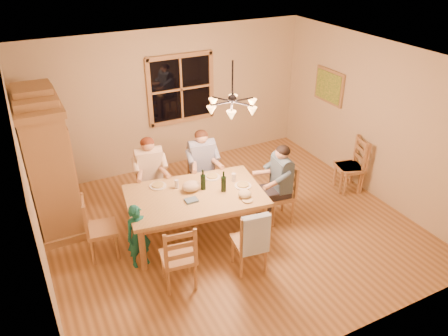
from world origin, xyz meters
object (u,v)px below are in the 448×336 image
wine_bottle_a (203,180)px  chair_spare_back (349,175)px  chair_end_right (278,203)px  child (139,236)px  chair_near_right (249,250)px  wine_bottle_b (224,181)px  chair_spare_front (347,174)px  chair_far_right (203,185)px  chair_end_left (103,237)px  adult_plaid_man (202,158)px  dining_table (195,199)px  adult_woman (149,166)px  chair_near_left (179,266)px  chair_far_left (152,194)px  armoire (49,164)px  chandelier (232,105)px  adult_slate_man (281,174)px

wine_bottle_a → chair_spare_back: bearing=-1.1°
chair_end_right → child: (-2.35, -0.06, 0.18)m
chair_near_right → wine_bottle_b: 1.09m
chair_spare_back → chair_end_right: bearing=107.5°
chair_spare_front → chair_far_right: bearing=94.1°
chair_end_left → adult_plaid_man: 2.09m
dining_table → chair_end_left: 1.44m
adult_plaid_man → adult_woman: bearing=-0.0°
chair_near_left → chair_end_right: bearing=26.6°
wine_bottle_a → adult_woman: bearing=119.8°
chair_far_left → chair_far_right: bearing=180.0°
chair_near_right → dining_table: bearing=117.9°
armoire → adult_woman: armoire is taller
chair_near_right → adult_woman: 2.21m
chandelier → adult_woman: (-0.95, 1.07, -1.24)m
dining_table → chair_near_left: (-0.63, -0.87, -0.36)m
chair_end_left → chair_end_right: size_ratio=1.00×
chair_end_left → adult_plaid_man: bearing=118.0°
dining_table → wine_bottle_b: size_ratio=6.53×
chair_far_left → chair_end_right: bearing=153.4°
adult_woman → chair_near_right: bearing=117.9°
chandelier → adult_woman: bearing=131.7°
adult_woman → chair_end_left: bearing=46.7°
chair_end_left → adult_woman: 1.41m
chair_spare_front → chair_near_left: bearing=126.5°
chair_near_right → adult_plaid_man: size_ratio=1.13×
chair_near_left → adult_plaid_man: adult_plaid_man is taller
chair_end_left → wine_bottle_b: bearing=88.1°
armoire → chair_far_left: bearing=-13.1°
chair_near_right → chair_spare_front: size_ratio=1.00×
armoire → chair_end_left: bearing=-68.3°
adult_woman → child: adult_woman is taller
chair_far_left → chair_spare_back: size_ratio=1.00×
chandelier → chair_near_right: chandelier is taller
armoire → dining_table: armoire is taller
wine_bottle_b → chair_spare_front: bearing=3.8°
adult_woman → child: 1.44m
chair_end_left → wine_bottle_a: size_ratio=3.00×
wine_bottle_b → chair_far_left: bearing=124.9°
adult_woman → armoire: bearing=-5.2°
chair_far_left → wine_bottle_b: size_ratio=3.00×
chair_near_right → chair_end_right: bearing=46.7°
chair_far_left → chair_end_right: size_ratio=1.00×
chair_near_left → chair_end_left: size_ratio=1.00×
chair_far_left → adult_slate_man: (1.75, -1.20, 0.54)m
chair_far_left → child: 1.41m
armoire → chair_far_right: armoire is taller
adult_plaid_man → chair_end_right: bearing=136.6°
chair_near_left → armoire: bearing=126.6°
dining_table → chair_far_right: (0.52, 0.88, -0.36)m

